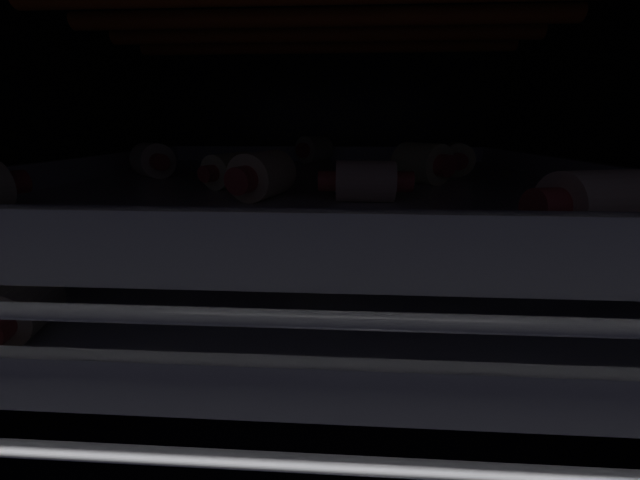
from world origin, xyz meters
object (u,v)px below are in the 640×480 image
pig_in_blanket_lower_1 (413,201)px  pig_in_blanket_lower_3 (168,246)px  pig_in_blanket_upper_2 (314,150)px  pig_in_blanket_upper_4 (153,160)px  oven_rack_lower (318,257)px  pig_in_blanket_upper_0 (456,159)px  pig_in_blanket_lower_7 (438,207)px  heating_element (318,17)px  pig_in_blanket_lower_0 (257,214)px  oven_rack_upper (318,196)px  pig_in_blanket_upper_8 (365,181)px  pig_in_blanket_lower_2 (294,205)px  pig_in_blanket_lower_5 (17,308)px  pig_in_blanket_upper_5 (263,175)px  baking_tray_upper (318,185)px  baking_tray_lower (318,248)px  pig_in_blanket_lower_6 (307,263)px  pig_in_blanket_upper_7 (595,205)px  pig_in_blanket_upper_6 (232,170)px  pig_in_blanket_lower_4 (335,204)px  pig_in_blanket_upper_1 (422,163)px

pig_in_blanket_lower_1 → pig_in_blanket_lower_3: bearing=-140.2°
pig_in_blanket_upper_2 → pig_in_blanket_upper_4: pig_in_blanket_upper_2 is taller
pig_in_blanket_upper_4 → pig_in_blanket_upper_2: bearing=46.3°
oven_rack_lower → pig_in_blanket_upper_0: bearing=20.2°
pig_in_blanket_lower_1 → pig_in_blanket_lower_7: (2.22, -3.71, 0.03)cm
oven_rack_lower → pig_in_blanket_lower_3: 12.79cm
heating_element → pig_in_blanket_upper_2: size_ratio=7.90×
pig_in_blanket_lower_0 → pig_in_blanket_lower_1: pig_in_blanket_lower_1 is taller
oven_rack_upper → pig_in_blanket_upper_0: (12.95, 4.77, 2.76)cm
pig_in_blanket_lower_3 → pig_in_blanket_upper_8: size_ratio=0.93×
pig_in_blanket_lower_2 → pig_in_blanket_lower_5: bearing=-113.8°
pig_in_blanket_lower_7 → pig_in_blanket_upper_8: size_ratio=0.99×
pig_in_blanket_lower_5 → pig_in_blanket_upper_0: bearing=35.7°
heating_element → oven_rack_upper: size_ratio=0.83×
pig_in_blanket_upper_0 → oven_rack_lower: bearing=-159.8°
pig_in_blanket_lower_1 → pig_in_blanket_upper_5: (-14.16, -21.51, 5.86)cm
baking_tray_upper → pig_in_blanket_upper_8: bearing=-67.8°
pig_in_blanket_lower_1 → baking_tray_lower: bearing=-128.5°
pig_in_blanket_lower_3 → pig_in_blanket_upper_5: (8.40, -2.73, 5.96)cm
pig_in_blanket_lower_6 → pig_in_blanket_upper_7: bearing=-29.2°
baking_tray_lower → pig_in_blanket_upper_4: bearing=174.3°
pig_in_blanket_upper_0 → pig_in_blanket_lower_7: bearing=87.0°
oven_rack_lower → baking_tray_lower: size_ratio=1.08×
pig_in_blanket_upper_8 → pig_in_blanket_lower_0: bearing=124.4°
baking_tray_upper → pig_in_blanket_lower_7: bearing=37.5°
pig_in_blanket_upper_6 → pig_in_blanket_lower_3: bearing=-161.7°
pig_in_blanket_upper_2 → pig_in_blanket_upper_0: bearing=-37.6°
pig_in_blanket_lower_6 → pig_in_blanket_upper_8: 6.70cm
pig_in_blanket_lower_3 → pig_in_blanket_lower_6: 11.82cm
pig_in_blanket_lower_1 → pig_in_blanket_lower_2: 14.88cm
pig_in_blanket_lower_0 → pig_in_blanket_lower_7: bearing=8.2°
pig_in_blanket_lower_4 → pig_in_blanket_lower_6: pig_in_blanket_lower_6 is taller
oven_rack_upper → pig_in_blanket_upper_7: bearing=-51.0°
pig_in_blanket_lower_6 → pig_in_blanket_upper_8: (3.69, -0.10, 5.59)cm
pig_in_blanket_lower_2 → baking_tray_upper: bearing=-71.7°
pig_in_blanket_upper_6 → pig_in_blanket_upper_8: bearing=-27.6°
oven_rack_upper → pig_in_blanket_upper_6: pig_in_blanket_upper_6 is taller
pig_in_blanket_lower_0 → pig_in_blanket_upper_8: pig_in_blanket_upper_8 is taller
pig_in_blanket_lower_7 → pig_in_blanket_upper_0: pig_in_blanket_upper_0 is taller
baking_tray_lower → pig_in_blanket_upper_1: 11.53cm
pig_in_blanket_lower_6 → pig_in_blanket_lower_4: bearing=85.7°
oven_rack_lower → pig_in_blanket_upper_0: (12.95, 4.77, 8.46)cm
heating_element → pig_in_blanket_upper_5: bearing=-112.3°
pig_in_blanket_lower_3 → pig_in_blanket_upper_7: 27.01cm
pig_in_blanket_lower_6 → baking_tray_upper: baking_tray_upper is taller
heating_element → baking_tray_lower: heating_element is taller
pig_in_blanket_lower_5 → baking_tray_upper: 21.56cm
baking_tray_lower → pig_in_blanket_upper_7: 21.37cm
baking_tray_lower → pig_in_blanket_lower_0: (-7.27, 7.18, 1.38)cm
pig_in_blanket_lower_2 → pig_in_blanket_upper_2: 8.35cm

